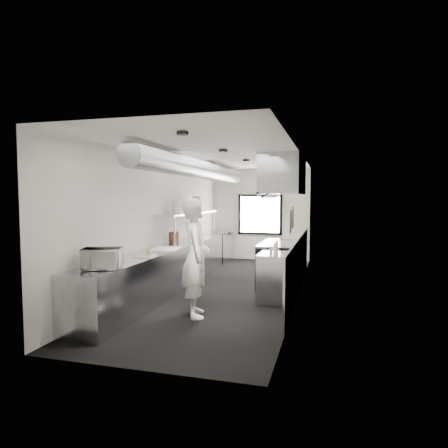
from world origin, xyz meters
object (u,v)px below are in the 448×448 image
Objects in this scene: plate_stack_b at (187,206)px; squeeze_bottle_e at (277,246)px; exhaust_hood at (284,176)px; small_plate at (149,255)px; bottle_station at (277,277)px; knife_block at (174,238)px; plate_stack_c at (193,205)px; microwave at (102,259)px; squeeze_bottle_a at (271,251)px; deli_tub_b at (100,262)px; range at (280,264)px; squeeze_bottle_b at (275,249)px; prep_counter at (167,269)px; squeeze_bottle_d at (276,248)px; pass_shelf at (190,214)px; far_work_table at (217,247)px; squeeze_bottle_c at (275,248)px; plate_stack_d at (197,204)px; deli_tub_a at (96,263)px; line_cook at (196,258)px; cutting_board at (165,249)px.

squeeze_bottle_e is at bearing -26.99° from plate_stack_b.
small_plate is at bearing -133.75° from exhaust_hood.
bottle_station is 2.69m from knife_block.
exhaust_hood reaches higher than plate_stack_c.
squeeze_bottle_a is at bearing 21.09° from microwave.
deli_tub_b reaches higher than bottle_station.
squeeze_bottle_b is at bearing -86.80° from range.
prep_counter is at bearing 166.63° from squeeze_bottle_a.
plate_stack_c is 1.92× the size of squeeze_bottle_d.
knife_block is (0.02, 2.89, 0.08)m from deli_tub_b.
small_plate is at bearing -166.90° from squeeze_bottle_a.
pass_shelf is at bearing 149.39° from squeeze_bottle_e.
knife_block reaches higher than squeeze_bottle_e.
far_work_table is (-2.30, 3.90, 0.00)m from bottle_station.
squeeze_bottle_c is at bearing 25.87° from microwave.
squeeze_bottle_e is at bearing -30.61° from pass_shelf.
squeeze_bottle_b is at bearing -35.42° from plate_stack_b.
far_work_table is 2.38× the size of microwave.
squeeze_bottle_d is at bearing -42.51° from plate_stack_d.
deli_tub_a is (-2.38, -3.48, -1.44)m from exhaust_hood.
pass_shelf is 18.70× the size of small_plate.
pass_shelf is 3.82m from deli_tub_a.
knife_block reaches higher than far_work_table.
prep_counter is 36.71× the size of squeeze_bottle_d.
squeeze_bottle_a reaches higher than bottle_station.
knife_block is at bearing -93.98° from plate_stack_d.
pass_shelf is 1.56× the size of line_cook.
knife_block is at bearing 89.70° from deli_tub_b.
squeeze_bottle_b is at bearing 17.81° from small_plate.
small_plate is (0.16, -2.52, -0.63)m from pass_shelf.
squeeze_bottle_c is (2.42, 1.97, 0.03)m from deli_tub_b.
range is at bearing 93.16° from squeeze_bottle_e.
plate_stack_d is (-2.30, 0.88, -0.63)m from exhaust_hood.
plate_stack_c is (-0.06, 1.81, 1.28)m from prep_counter.
plate_stack_d is at bearing 93.36° from cutting_board.
prep_counter is 2.50m from microwave.
squeeze_bottle_d is (1.12, 1.39, 0.02)m from line_cook.
plate_stack_b is (-0.03, 1.30, 1.28)m from prep_counter.
plate_stack_b reaches higher than squeeze_bottle_c.
deli_tub_a is (-1.28, -0.84, -0.00)m from line_cook.
exhaust_hood reaches higher than squeeze_bottle_e.
pass_shelf is 0.62m from plate_stack_d.
line_cook reaches higher than small_plate.
far_work_table is 4.24m from squeeze_bottle_e.
line_cook is 6.12× the size of plate_stack_b.
microwave is (0.06, -2.42, 0.60)m from prep_counter.
line_cook reaches higher than prep_counter.
microwave is (-2.18, -3.62, -1.34)m from exhaust_hood.
prep_counter is at bearing -88.07° from plate_stack_c.
range is 5.11× the size of plate_stack_c.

